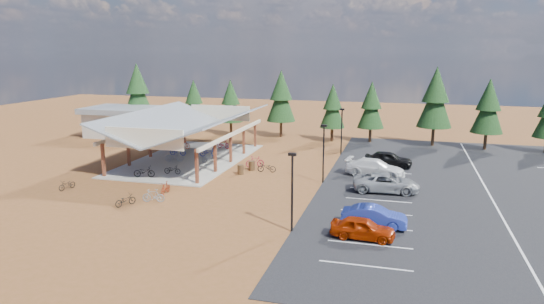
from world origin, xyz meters
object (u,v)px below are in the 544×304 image
at_px(bike_pavilion, 189,124).
at_px(bike_2, 178,151).
at_px(outbuilding, 128,121).
at_px(car_3, 375,168).
at_px(bike_4, 172,170).
at_px(bike_1, 174,156).
at_px(bike_6, 208,152).
at_px(bike_0, 144,172).
at_px(trash_bin_1, 252,166).
at_px(car_2, 386,183).
at_px(car_4, 388,159).
at_px(lamp_post_0, 292,187).
at_px(bike_13, 153,196).
at_px(bike_15, 255,162).
at_px(bike_3, 183,145).
at_px(bike_11, 166,188).
at_px(trash_bin_0, 241,170).
at_px(bike_12, 125,200).
at_px(car_1, 374,217).
at_px(lamp_post_1, 324,149).
at_px(bike_16, 267,167).
at_px(bike_7, 223,144).
at_px(bike_5, 208,159).
at_px(bike_8, 67,185).
at_px(lamp_post_2, 342,128).
at_px(car_0, 363,228).

height_order(bike_pavilion, bike_2, bike_pavilion).
distance_m(outbuilding, car_3, 35.62).
xyz_separation_m(bike_pavilion, bike_4, (1.08, -6.10, -3.31)).
xyz_separation_m(bike_1, bike_6, (2.44, 3.14, -0.06)).
bearing_deg(bike_pavilion, car_3, -4.92).
relative_size(bike_pavilion, bike_0, 10.15).
relative_size(trash_bin_1, car_2, 0.17).
bearing_deg(car_4, bike_1, 102.39).
distance_m(lamp_post_0, car_3, 16.07).
xyz_separation_m(bike_6, bike_13, (2.08, -15.69, -0.09)).
relative_size(lamp_post_0, bike_15, 2.80).
bearing_deg(bike_3, bike_11, -163.46).
relative_size(bike_pavilion, car_4, 4.23).
bearing_deg(trash_bin_0, bike_6, 134.11).
height_order(bike_1, bike_4, bike_1).
relative_size(trash_bin_0, bike_12, 0.54).
bearing_deg(car_1, trash_bin_0, 51.22).
xyz_separation_m(bike_1, bike_4, (2.15, -4.71, -0.14)).
bearing_deg(bike_11, car_3, 29.43).
bearing_deg(trash_bin_1, bike_6, 146.39).
xyz_separation_m(lamp_post_0, lamp_post_1, (0.00, 12.00, 0.00)).
height_order(trash_bin_1, bike_4, bike_4).
relative_size(outbuilding, bike_16, 6.19).
distance_m(trash_bin_1, bike_7, 10.63).
xyz_separation_m(bike_5, bike_8, (-7.77, -11.62, -0.16)).
xyz_separation_m(lamp_post_2, bike_5, (-12.40, -8.16, -2.39)).
relative_size(bike_0, bike_3, 1.07).
bearing_deg(bike_1, trash_bin_1, -115.55).
height_order(trash_bin_1, bike_12, trash_bin_1).
xyz_separation_m(trash_bin_0, car_4, (13.18, 6.55, 0.37)).
distance_m(bike_4, bike_13, 8.18).
height_order(lamp_post_0, bike_4, lamp_post_0).
relative_size(bike_4, car_2, 0.30).
bearing_deg(bike_13, bike_3, -172.30).
relative_size(bike_7, car_3, 0.34).
distance_m(lamp_post_0, bike_16, 15.58).
bearing_deg(bike_1, lamp_post_1, -121.56).
xyz_separation_m(outbuilding, bike_3, (10.98, -6.32, -1.39)).
xyz_separation_m(bike_3, bike_13, (6.48, -18.61, -0.12)).
distance_m(bike_4, car_3, 18.73).
height_order(bike_7, car_2, car_2).
height_order(bike_3, bike_5, bike_3).
height_order(bike_4, car_0, car_0).
bearing_deg(bike_1, car_3, -109.65).
height_order(bike_11, bike_16, bike_11).
distance_m(lamp_post_0, bike_0, 18.48).
distance_m(bike_4, bike_6, 7.86).
bearing_deg(car_0, bike_pavilion, 52.30).
relative_size(lamp_post_2, bike_2, 2.70).
relative_size(bike_2, bike_16, 1.07).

